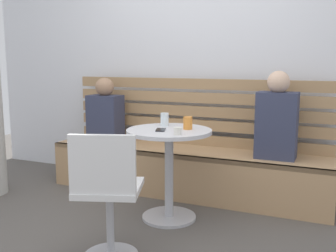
{
  "coord_description": "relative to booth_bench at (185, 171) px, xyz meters",
  "views": [
    {
      "loc": [
        1.34,
        -2.29,
        1.28
      ],
      "look_at": [
        0.05,
        0.66,
        0.75
      ],
      "focal_mm": 42.66,
      "sensor_mm": 36.0,
      "label": 1
    }
  ],
  "objects": [
    {
      "name": "ground",
      "position": [
        0.0,
        -1.2,
        -0.22
      ],
      "size": [
        8.0,
        8.0,
        0.0
      ],
      "primitive_type": "plane",
      "color": "#514C47"
    },
    {
      "name": "back_wall",
      "position": [
        0.0,
        0.44,
        1.23
      ],
      "size": [
        5.2,
        0.1,
        2.9
      ],
      "primitive_type": "cube",
      "color": "silver",
      "rests_on": "ground"
    },
    {
      "name": "booth_bench",
      "position": [
        0.0,
        0.0,
        0.0
      ],
      "size": [
        2.7,
        0.52,
        0.44
      ],
      "color": "tan",
      "rests_on": "ground"
    },
    {
      "name": "booth_backrest",
      "position": [
        0.0,
        0.24,
        0.56
      ],
      "size": [
        2.65,
        0.04,
        0.66
      ],
      "color": "#A68157",
      "rests_on": "booth_bench"
    },
    {
      "name": "cafe_table",
      "position": [
        0.1,
        -0.63,
        0.3
      ],
      "size": [
        0.68,
        0.68,
        0.74
      ],
      "color": "#ADADB2",
      "rests_on": "ground"
    },
    {
      "name": "white_chair",
      "position": [
        0.03,
        -1.44,
        0.24
      ],
      "size": [
        0.51,
        0.51,
        0.85
      ],
      "color": "#ADADB2",
      "rests_on": "ground"
    },
    {
      "name": "person_adult",
      "position": [
        0.84,
        -0.01,
        0.56
      ],
      "size": [
        0.34,
        0.22,
        0.75
      ],
      "color": "#333851",
      "rests_on": "booth_bench"
    },
    {
      "name": "person_child_left",
      "position": [
        -0.91,
        0.02,
        0.51
      ],
      "size": [
        0.34,
        0.22,
        0.67
      ],
      "color": "#333851",
      "rests_on": "booth_bench"
    },
    {
      "name": "cup_water_clear",
      "position": [
        -0.0,
        -0.49,
        0.57
      ],
      "size": [
        0.07,
        0.07,
        0.11
      ],
      "primitive_type": "cylinder",
      "color": "white",
      "rests_on": "cafe_table"
    },
    {
      "name": "cup_tumbler_orange",
      "position": [
        0.23,
        -0.57,
        0.57
      ],
      "size": [
        0.07,
        0.07,
        0.1
      ],
      "primitive_type": "cylinder",
      "color": "orange",
      "rests_on": "cafe_table"
    },
    {
      "name": "cup_espresso_small",
      "position": [
        0.25,
        -0.82,
        0.55
      ],
      "size": [
        0.06,
        0.06,
        0.05
      ],
      "primitive_type": "cylinder",
      "color": "silver",
      "rests_on": "cafe_table"
    },
    {
      "name": "phone_on_table",
      "position": [
        0.06,
        -0.7,
        0.52
      ],
      "size": [
        0.11,
        0.16,
        0.01
      ],
      "primitive_type": "cube",
      "rotation": [
        0.0,
        0.0,
        0.33
      ],
      "color": "black",
      "rests_on": "cafe_table"
    }
  ]
}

